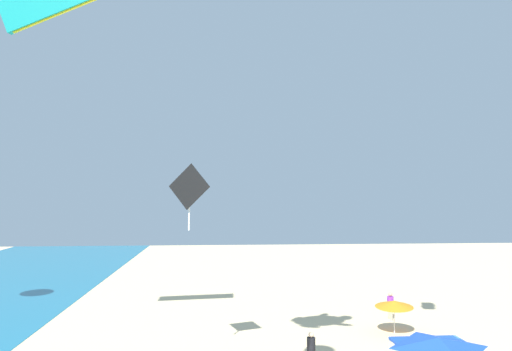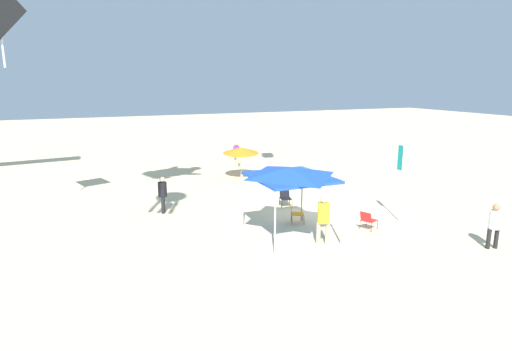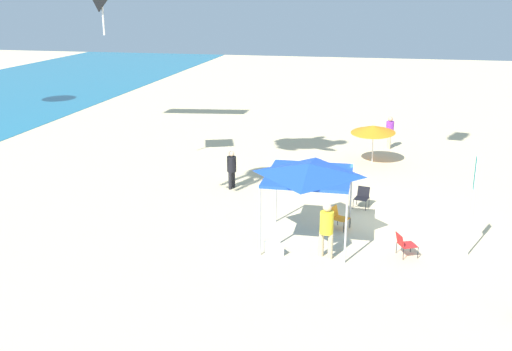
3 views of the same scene
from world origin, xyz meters
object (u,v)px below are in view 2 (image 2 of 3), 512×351
(canopy_tent, at_px, (291,173))
(folding_chair_right_of_tent, at_px, (285,196))
(banner_flag, at_px, (401,174))
(person_by_tent, at_px, (236,153))
(beach_umbrella, at_px, (241,150))
(person_watching_sky, at_px, (323,216))
(folding_chair_facing_ocean, at_px, (295,212))
(person_near_umbrella, at_px, (494,223))
(person_beachcomber, at_px, (163,192))
(cooler_box, at_px, (284,247))
(folding_chair_left_of_tent, at_px, (368,219))

(canopy_tent, bearing_deg, folding_chair_right_of_tent, -24.36)
(banner_flag, xyz_separation_m, person_by_tent, (13.92, 2.52, -1.01))
(person_by_tent, bearing_deg, banner_flag, 5.92)
(beach_umbrella, relative_size, person_watching_sky, 1.20)
(folding_chair_right_of_tent, bearing_deg, canopy_tent, -101.30)
(beach_umbrella, bearing_deg, folding_chair_facing_ocean, 173.74)
(canopy_tent, relative_size, folding_chair_facing_ocean, 3.89)
(person_near_umbrella, relative_size, person_beachcomber, 0.99)
(folding_chair_facing_ocean, relative_size, banner_flag, 0.24)
(folding_chair_right_of_tent, bearing_deg, folding_chair_facing_ocean, -94.46)
(cooler_box, xyz_separation_m, person_near_umbrella, (-2.70, -7.26, 0.81))
(cooler_box, height_order, banner_flag, banner_flag)
(folding_chair_right_of_tent, bearing_deg, banner_flag, -34.41)
(canopy_tent, height_order, banner_flag, banner_flag)
(folding_chair_right_of_tent, relative_size, folding_chair_left_of_tent, 1.00)
(cooler_box, xyz_separation_m, person_watching_sky, (0.14, -1.71, 0.91))
(canopy_tent, xyz_separation_m, folding_chair_left_of_tent, (-0.64, -3.31, -2.11))
(beach_umbrella, distance_m, person_by_tent, 3.46)
(folding_chair_left_of_tent, bearing_deg, folding_chair_right_of_tent, -5.28)
(folding_chair_left_of_tent, distance_m, cooler_box, 4.32)
(folding_chair_left_of_tent, xyz_separation_m, folding_chair_facing_ocean, (2.02, 2.34, 0.00))
(folding_chair_facing_ocean, bearing_deg, person_watching_sky, -160.70)
(beach_umbrella, bearing_deg, folding_chair_right_of_tent, 178.13)
(folding_chair_right_of_tent, distance_m, folding_chair_left_of_tent, 4.78)
(folding_chair_left_of_tent, bearing_deg, cooler_box, 75.85)
(folding_chair_right_of_tent, distance_m, banner_flag, 5.61)
(folding_chair_right_of_tent, bearing_deg, cooler_box, -104.04)
(folding_chair_facing_ocean, bearing_deg, folding_chair_right_of_tent, 6.14)
(cooler_box, xyz_separation_m, person_by_tent, (15.23, -3.81, 0.87))
(folding_chair_right_of_tent, relative_size, person_near_umbrella, 0.48)
(beach_umbrella, xyz_separation_m, person_near_umbrella, (-14.68, -4.34, -0.78))
(folding_chair_left_of_tent, relative_size, person_near_umbrella, 0.48)
(canopy_tent, distance_m, person_by_tent, 14.22)
(beach_umbrella, bearing_deg, person_near_umbrella, -163.54)
(folding_chair_right_of_tent, xyz_separation_m, folding_chair_facing_ocean, (-2.50, 0.79, 0.00))
(canopy_tent, relative_size, person_by_tent, 1.75)
(folding_chair_left_of_tent, bearing_deg, person_beachcomber, 27.78)
(cooler_box, bearing_deg, beach_umbrella, -13.70)
(canopy_tent, bearing_deg, folding_chair_facing_ocean, -35.01)
(beach_umbrella, distance_m, folding_chair_right_of_tent, 6.83)
(beach_umbrella, height_order, person_near_umbrella, beach_umbrella)
(canopy_tent, relative_size, person_watching_sky, 1.67)
(canopy_tent, height_order, folding_chair_right_of_tent, canopy_tent)
(canopy_tent, bearing_deg, folding_chair_left_of_tent, -100.86)
(person_by_tent, bearing_deg, canopy_tent, -16.07)
(folding_chair_right_of_tent, relative_size, person_by_tent, 0.45)
(person_beachcomber, bearing_deg, person_watching_sky, -127.94)
(canopy_tent, relative_size, person_near_umbrella, 1.86)
(canopy_tent, xyz_separation_m, person_near_umbrella, (-4.09, -6.32, -1.58))
(banner_flag, bearing_deg, person_near_umbrella, -167.08)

